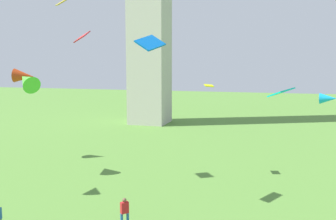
% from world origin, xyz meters
% --- Properties ---
extents(person_1, '(0.48, 0.49, 1.67)m').
position_xyz_m(person_1, '(-0.63, 17.08, 0.94)').
color(person_1, '#235693').
rests_on(person_1, ground_plane).
extents(kite_flying_0, '(0.95, 1.15, 0.21)m').
position_xyz_m(kite_flying_0, '(2.21, 27.30, 7.36)').
color(kite_flying_0, '#CCD807').
extents(kite_flying_2, '(2.18, 1.77, 1.41)m').
position_xyz_m(kite_flying_2, '(-15.19, 27.40, 7.97)').
color(kite_flying_2, '#B43611').
extents(kite_flying_3, '(1.20, 0.95, 0.78)m').
position_xyz_m(kite_flying_3, '(10.56, 25.07, 6.77)').
color(kite_flying_3, '#15A4E7').
extents(kite_flying_4, '(1.77, 1.93, 0.66)m').
position_xyz_m(kite_flying_4, '(7.55, 23.73, 7.21)').
color(kite_flying_4, '#0AC4BE').
extents(kite_flying_6, '(1.63, 1.79, 1.14)m').
position_xyz_m(kite_flying_6, '(-0.24, 20.42, 10.30)').
color(kite_flying_6, '#085AB4').
extents(kite_flying_7, '(1.51, 1.49, 0.73)m').
position_xyz_m(kite_flying_7, '(-7.83, 22.76, 13.49)').
color(kite_flying_7, gold).
extents(kite_flying_8, '(2.73, 2.39, 1.99)m').
position_xyz_m(kite_flying_8, '(-11.82, 23.55, 7.72)').
color(kite_flying_8, '#4AD032').
extents(kite_flying_9, '(0.71, 0.90, 0.65)m').
position_xyz_m(kite_flying_9, '(-1.84, 15.18, 10.29)').
color(kite_flying_9, red).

